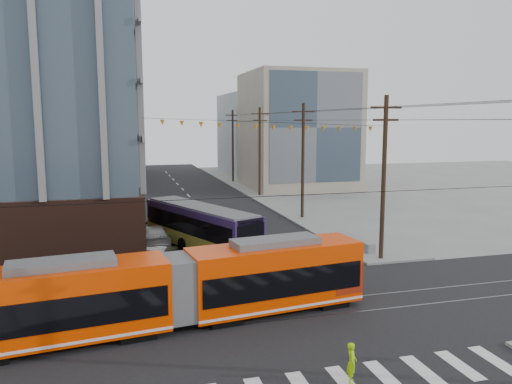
% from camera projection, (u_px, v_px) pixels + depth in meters
% --- Properties ---
extents(ground, '(160.00, 160.00, 0.00)m').
position_uv_depth(ground, '(332.00, 344.00, 21.00)').
color(ground, slate).
extents(bg_bldg_nw_near, '(18.00, 16.00, 18.00)m').
position_uv_depth(bg_bldg_nw_near, '(48.00, 124.00, 64.86)').
color(bg_bldg_nw_near, '#8C99A5').
rests_on(bg_bldg_nw_near, ground).
extents(bg_bldg_ne_near, '(14.00, 14.00, 16.00)m').
position_uv_depth(bg_bldg_ne_near, '(297.00, 131.00, 69.89)').
color(bg_bldg_ne_near, gray).
rests_on(bg_bldg_ne_near, ground).
extents(bg_bldg_nw_far, '(16.00, 18.00, 20.00)m').
position_uv_depth(bg_bldg_nw_far, '(82.00, 117.00, 84.59)').
color(bg_bldg_nw_far, gray).
rests_on(bg_bldg_nw_far, ground).
extents(bg_bldg_ne_far, '(16.00, 16.00, 14.00)m').
position_uv_depth(bg_bldg_ne_far, '(269.00, 134.00, 89.64)').
color(bg_bldg_ne_far, '#8C99A5').
rests_on(bg_bldg_ne_far, ground).
extents(utility_pole_far, '(0.30, 0.30, 11.00)m').
position_uv_depth(utility_pole_far, '(233.00, 146.00, 75.90)').
color(utility_pole_far, black).
rests_on(utility_pole_far, ground).
extents(streetcar, '(18.50, 4.92, 3.53)m').
position_uv_depth(streetcar, '(178.00, 289.00, 22.67)').
color(streetcar, '#E53500').
rests_on(streetcar, ground).
extents(city_bus, '(7.05, 11.80, 3.33)m').
position_uv_depth(city_bus, '(201.00, 227.00, 36.27)').
color(city_bus, '#2D1D4E').
rests_on(city_bus, ground).
extents(parked_car_silver, '(2.86, 4.26, 1.33)m').
position_uv_depth(parked_car_silver, '(159.00, 255.00, 32.56)').
color(parked_car_silver, '#96989C').
rests_on(parked_car_silver, ground).
extents(parked_car_white, '(2.38, 5.37, 1.53)m').
position_uv_depth(parked_car_white, '(153.00, 236.00, 37.46)').
color(parked_car_white, silver).
rests_on(parked_car_white, ground).
extents(parked_car_grey, '(3.67, 4.90, 1.24)m').
position_uv_depth(parked_car_grey, '(155.00, 225.00, 42.19)').
color(parked_car_grey, slate).
rests_on(parked_car_grey, ground).
extents(pedestrian, '(0.54, 0.64, 1.50)m').
position_uv_depth(pedestrian, '(352.00, 363.00, 17.87)').
color(pedestrian, '#99D807').
rests_on(pedestrian, ground).
extents(jersey_barrier, '(1.15, 4.02, 0.79)m').
position_uv_depth(jersey_barrier, '(357.00, 244.00, 36.57)').
color(jersey_barrier, gray).
rests_on(jersey_barrier, ground).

